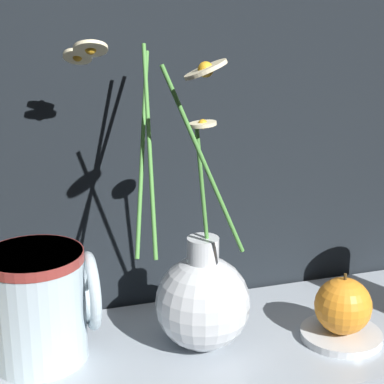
% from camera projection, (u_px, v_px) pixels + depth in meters
% --- Properties ---
extents(ground_plane, '(6.00, 6.00, 0.00)m').
position_uv_depth(ground_plane, '(188.00, 356.00, 0.82)').
color(ground_plane, black).
extents(shelf, '(0.88, 0.27, 0.01)m').
position_uv_depth(shelf, '(187.00, 352.00, 0.82)').
color(shelf, '#9EA8B2').
rests_on(shelf, ground_plane).
extents(vase_with_flowers, '(0.21, 0.21, 0.39)m').
position_uv_depth(vase_with_flowers, '(201.00, 295.00, 0.81)').
color(vase_with_flowers, silver).
rests_on(vase_with_flowers, shelf).
extents(ceramic_pitcher, '(0.15, 0.12, 0.15)m').
position_uv_depth(ceramic_pitcher, '(39.00, 301.00, 0.78)').
color(ceramic_pitcher, silver).
rests_on(ceramic_pitcher, shelf).
extents(saucer_plate, '(0.11, 0.11, 0.01)m').
position_uv_depth(saucer_plate, '(341.00, 335.00, 0.84)').
color(saucer_plate, silver).
rests_on(saucer_plate, shelf).
extents(orange_fruit, '(0.07, 0.07, 0.08)m').
position_uv_depth(orange_fruit, '(343.00, 306.00, 0.83)').
color(orange_fruit, orange).
rests_on(orange_fruit, saucer_plate).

